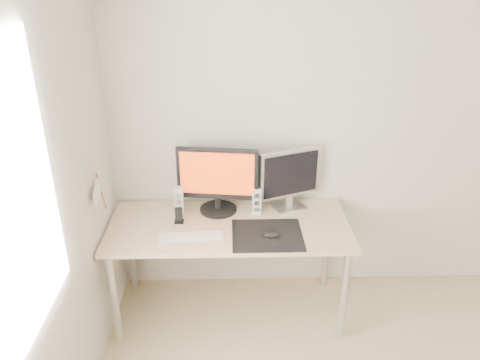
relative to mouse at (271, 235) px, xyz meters
name	(u,v)px	position (x,y,z in m)	size (l,w,h in m)	color
wall_back	(362,130)	(0.67, 0.55, 0.50)	(3.50, 3.50, 0.00)	silver
mousepad	(267,235)	(-0.02, 0.03, -0.02)	(0.45, 0.40, 0.00)	black
mouse	(271,235)	(0.00, 0.00, 0.00)	(0.10, 0.06, 0.04)	black
desk	(229,234)	(-0.26, 0.18, -0.10)	(1.60, 0.70, 0.73)	#D1B587
main_monitor	(218,178)	(-0.34, 0.36, 0.23)	(0.55, 0.29, 0.47)	black
second_monitor	(289,177)	(0.16, 0.40, 0.22)	(0.43, 0.23, 0.43)	#B2B2B5
speaker_left	(179,200)	(-0.60, 0.35, 0.07)	(0.06, 0.08, 0.19)	white
speaker_right	(256,200)	(-0.07, 0.33, 0.07)	(0.06, 0.08, 0.19)	white
keyboard	(191,237)	(-0.51, 0.01, -0.01)	(0.43, 0.15, 0.02)	silver
phone_dock	(179,218)	(-0.60, 0.21, 0.01)	(0.06, 0.05, 0.11)	black
pennant	(98,192)	(-1.05, 0.04, 0.30)	(0.01, 0.23, 0.29)	#A57F54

